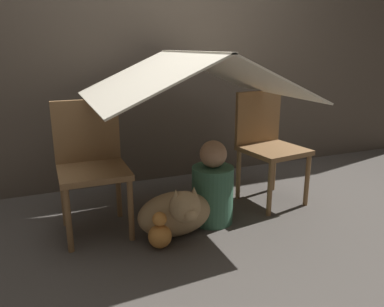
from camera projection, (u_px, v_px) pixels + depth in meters
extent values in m
plane|color=#47423D|center=(195.00, 219.00, 2.65)|extent=(8.80, 8.80, 0.00)
cube|color=#4C4238|center=(153.00, 37.00, 3.14)|extent=(7.00, 0.05, 2.50)
cylinder|color=brown|center=(68.00, 221.00, 2.18)|extent=(0.04, 0.04, 0.40)
cylinder|color=brown|center=(131.00, 210.00, 2.31)|extent=(0.04, 0.04, 0.40)
cylinder|color=brown|center=(64.00, 198.00, 2.50)|extent=(0.04, 0.04, 0.40)
cylinder|color=brown|center=(119.00, 190.00, 2.64)|extent=(0.04, 0.04, 0.40)
cube|color=brown|center=(93.00, 172.00, 2.35)|extent=(0.43, 0.43, 0.04)
cube|color=brown|center=(87.00, 131.00, 2.46)|extent=(0.43, 0.03, 0.41)
cylinder|color=brown|center=(270.00, 189.00, 2.65)|extent=(0.04, 0.04, 0.40)
cylinder|color=brown|center=(307.00, 180.00, 2.83)|extent=(0.04, 0.04, 0.40)
cylinder|color=brown|center=(238.00, 175.00, 2.96)|extent=(0.04, 0.04, 0.40)
cylinder|color=brown|center=(274.00, 167.00, 3.14)|extent=(0.04, 0.04, 0.40)
cube|color=brown|center=(274.00, 150.00, 2.83)|extent=(0.48, 0.48, 0.04)
cube|color=brown|center=(258.00, 117.00, 2.93)|extent=(0.43, 0.09, 0.41)
cube|color=silver|center=(142.00, 77.00, 2.31)|extent=(0.67, 1.14, 0.31)
cube|color=silver|center=(237.00, 74.00, 2.55)|extent=(0.67, 1.14, 0.31)
cube|color=silver|center=(192.00, 52.00, 2.39)|extent=(0.04, 1.14, 0.01)
cylinder|color=#38664C|center=(213.00, 195.00, 2.56)|extent=(0.28, 0.28, 0.40)
sphere|color=#9E7556|center=(213.00, 154.00, 2.48)|extent=(0.18, 0.18, 0.18)
ellipsoid|color=#9E7F56|center=(175.00, 214.00, 2.39)|extent=(0.49, 0.25, 0.29)
sphere|color=#9E7F56|center=(185.00, 207.00, 2.19)|extent=(0.19, 0.19, 0.19)
ellipsoid|color=#9E7F56|center=(190.00, 216.00, 2.12)|extent=(0.08, 0.09, 0.07)
cone|color=#9E7F56|center=(176.00, 196.00, 2.15)|extent=(0.07, 0.07, 0.08)
cone|color=#9E7F56|center=(194.00, 193.00, 2.19)|extent=(0.07, 0.07, 0.08)
sphere|color=#D88C3F|center=(160.00, 236.00, 2.26)|extent=(0.15, 0.15, 0.15)
sphere|color=#D88C3F|center=(160.00, 219.00, 2.23)|extent=(0.09, 0.09, 0.09)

